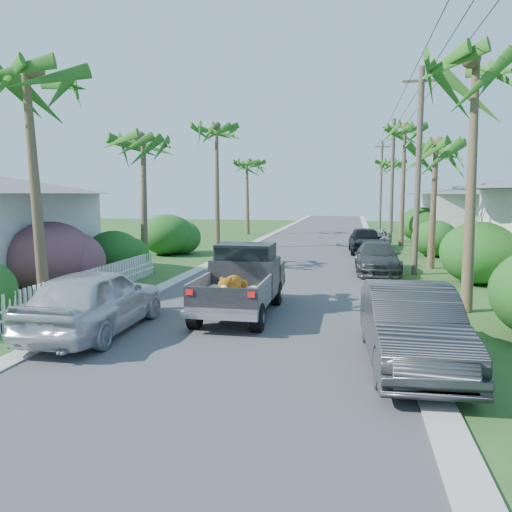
% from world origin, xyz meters
% --- Properties ---
extents(ground, '(120.00, 120.00, 0.00)m').
position_xyz_m(ground, '(0.00, 0.00, 0.00)').
color(ground, '#234F1D').
rests_on(ground, ground).
extents(road, '(8.00, 100.00, 0.02)m').
position_xyz_m(road, '(0.00, 25.00, 0.01)').
color(road, '#38383A').
rests_on(road, ground).
extents(curb_left, '(0.60, 100.00, 0.06)m').
position_xyz_m(curb_left, '(-4.30, 25.00, 0.03)').
color(curb_left, '#A5A39E').
rests_on(curb_left, ground).
extents(curb_right, '(0.60, 100.00, 0.06)m').
position_xyz_m(curb_right, '(4.30, 25.00, 0.03)').
color(curb_right, '#A5A39E').
rests_on(curb_right, ground).
extents(pickup_truck, '(1.98, 5.12, 2.06)m').
position_xyz_m(pickup_truck, '(-0.39, 4.58, 1.01)').
color(pickup_truck, black).
rests_on(pickup_truck, ground).
extents(parked_car_rn, '(2.03, 5.10, 1.65)m').
position_xyz_m(parked_car_rn, '(4.07, 0.46, 0.83)').
color(parked_car_rn, '#27292C').
rests_on(parked_car_rn, ground).
extents(parked_car_rm, '(2.04, 4.79, 1.38)m').
position_xyz_m(parked_car_rm, '(3.95, 13.09, 0.69)').
color(parked_car_rm, '#2B2E30').
rests_on(parked_car_rm, ground).
extents(parked_car_rf, '(2.10, 4.74, 1.58)m').
position_xyz_m(parked_car_rf, '(3.60, 20.94, 0.79)').
color(parked_car_rf, black).
rests_on(parked_car_rf, ground).
extents(parked_car_rd, '(2.54, 4.70, 1.25)m').
position_xyz_m(parked_car_rd, '(4.28, 24.06, 0.63)').
color(parked_car_rd, '#B2B5BA').
rests_on(parked_car_rd, ground).
extents(parked_car_ln, '(2.11, 5.06, 1.71)m').
position_xyz_m(parked_car_ln, '(-3.60, 1.45, 0.86)').
color(parked_car_ln, silver).
rests_on(parked_car_ln, ground).
extents(palm_l_a, '(4.40, 4.40, 8.20)m').
position_xyz_m(palm_l_a, '(-6.20, 3.00, 6.93)').
color(palm_l_a, brown).
rests_on(palm_l_a, ground).
extents(palm_l_b, '(4.40, 4.40, 7.40)m').
position_xyz_m(palm_l_b, '(-6.80, 12.00, 6.15)').
color(palm_l_b, brown).
rests_on(palm_l_b, ground).
extents(palm_l_c, '(4.40, 4.40, 9.20)m').
position_xyz_m(palm_l_c, '(-6.00, 22.00, 7.91)').
color(palm_l_c, brown).
rests_on(palm_l_c, ground).
extents(palm_l_d, '(4.40, 4.40, 7.70)m').
position_xyz_m(palm_l_d, '(-6.50, 34.00, 6.44)').
color(palm_l_d, brown).
rests_on(palm_l_d, ground).
extents(palm_r_a, '(4.40, 4.40, 8.70)m').
position_xyz_m(palm_r_a, '(6.30, 6.00, 7.42)').
color(palm_r_a, brown).
rests_on(palm_r_a, ground).
extents(palm_r_b, '(4.40, 4.40, 7.20)m').
position_xyz_m(palm_r_b, '(6.60, 15.00, 5.95)').
color(palm_r_b, brown).
rests_on(palm_r_b, ground).
extents(palm_r_c, '(4.40, 4.40, 9.40)m').
position_xyz_m(palm_r_c, '(6.20, 26.00, 8.11)').
color(palm_r_c, brown).
rests_on(palm_r_c, ground).
extents(palm_r_d, '(4.40, 4.40, 8.00)m').
position_xyz_m(palm_r_d, '(6.50, 40.00, 6.74)').
color(palm_r_d, brown).
rests_on(palm_r_d, ground).
extents(shrub_l_b, '(3.00, 3.30, 2.60)m').
position_xyz_m(shrub_l_b, '(-7.80, 6.00, 1.30)').
color(shrub_l_b, '#A41762').
rests_on(shrub_l_b, ground).
extents(shrub_l_c, '(2.40, 2.64, 2.00)m').
position_xyz_m(shrub_l_c, '(-7.40, 10.00, 1.00)').
color(shrub_l_c, '#164F1B').
rests_on(shrub_l_c, ground).
extents(shrub_l_d, '(3.20, 3.52, 2.40)m').
position_xyz_m(shrub_l_d, '(-8.00, 18.00, 1.20)').
color(shrub_l_d, '#164F1B').
rests_on(shrub_l_d, ground).
extents(shrub_r_b, '(3.00, 3.30, 2.50)m').
position_xyz_m(shrub_r_b, '(7.80, 11.00, 1.25)').
color(shrub_r_b, '#164F1B').
rests_on(shrub_r_b, ground).
extents(shrub_r_c, '(2.60, 2.86, 2.10)m').
position_xyz_m(shrub_r_c, '(7.50, 20.00, 1.05)').
color(shrub_r_c, '#164F1B').
rests_on(shrub_r_c, ground).
extents(shrub_r_d, '(3.20, 3.52, 2.60)m').
position_xyz_m(shrub_r_d, '(8.00, 30.00, 1.30)').
color(shrub_r_d, '#164F1B').
rests_on(shrub_r_d, ground).
extents(picket_fence, '(0.10, 11.00, 1.00)m').
position_xyz_m(picket_fence, '(-6.00, 5.50, 0.50)').
color(picket_fence, white).
rests_on(picket_fence, ground).
extents(house_right_far, '(9.00, 8.00, 4.60)m').
position_xyz_m(house_right_far, '(13.00, 30.00, 2.12)').
color(house_right_far, silver).
rests_on(house_right_far, ground).
extents(utility_pole_b, '(1.60, 0.26, 9.00)m').
position_xyz_m(utility_pole_b, '(5.60, 13.00, 4.60)').
color(utility_pole_b, brown).
rests_on(utility_pole_b, ground).
extents(utility_pole_c, '(1.60, 0.26, 9.00)m').
position_xyz_m(utility_pole_c, '(5.60, 28.00, 4.60)').
color(utility_pole_c, brown).
rests_on(utility_pole_c, ground).
extents(utility_pole_d, '(1.60, 0.26, 9.00)m').
position_xyz_m(utility_pole_d, '(5.60, 43.00, 4.60)').
color(utility_pole_d, brown).
rests_on(utility_pole_d, ground).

